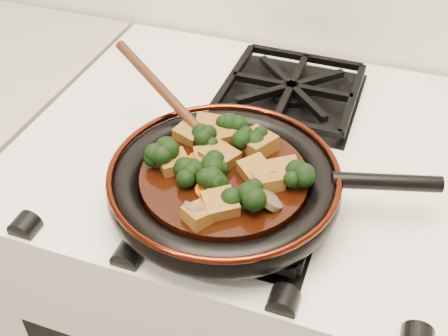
% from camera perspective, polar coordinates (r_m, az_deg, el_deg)
% --- Properties ---
extents(stove, '(0.76, 0.60, 0.90)m').
position_cam_1_polar(stove, '(1.21, 3.35, -14.51)').
color(stove, white).
rests_on(stove, ground).
extents(burner_grate_front, '(0.23, 0.23, 0.03)m').
position_cam_1_polar(burner_grate_front, '(0.77, 1.59, -2.98)').
color(burner_grate_front, black).
rests_on(burner_grate_front, stove).
extents(burner_grate_back, '(0.23, 0.23, 0.03)m').
position_cam_1_polar(burner_grate_back, '(0.98, 6.83, 7.80)').
color(burner_grate_back, black).
rests_on(burner_grate_back, stove).
extents(skillet, '(0.43, 0.31, 0.05)m').
position_cam_1_polar(skillet, '(0.74, 0.19, -1.52)').
color(skillet, black).
rests_on(skillet, burner_grate_front).
extents(braising_sauce, '(0.22, 0.22, 0.02)m').
position_cam_1_polar(braising_sauce, '(0.74, 0.00, -1.23)').
color(braising_sauce, black).
rests_on(braising_sauce, skillet).
extents(tofu_cube_0, '(0.06, 0.06, 0.03)m').
position_cam_1_polar(tofu_cube_0, '(0.77, 3.32, 2.51)').
color(tofu_cube_0, brown).
rests_on(tofu_cube_0, braising_sauce).
extents(tofu_cube_1, '(0.05, 0.05, 0.03)m').
position_cam_1_polar(tofu_cube_1, '(0.67, -2.48, -4.76)').
color(tofu_cube_1, brown).
rests_on(tofu_cube_1, braising_sauce).
extents(tofu_cube_2, '(0.06, 0.06, 0.02)m').
position_cam_1_polar(tofu_cube_2, '(0.68, -0.42, -3.77)').
color(tofu_cube_2, brown).
rests_on(tofu_cube_2, braising_sauce).
extents(tofu_cube_3, '(0.05, 0.05, 0.03)m').
position_cam_1_polar(tofu_cube_3, '(0.80, -1.45, 4.11)').
color(tofu_cube_3, brown).
rests_on(tofu_cube_3, braising_sauce).
extents(tofu_cube_4, '(0.05, 0.05, 0.03)m').
position_cam_1_polar(tofu_cube_4, '(0.73, 6.14, -0.39)').
color(tofu_cube_4, brown).
rests_on(tofu_cube_4, braising_sauce).
extents(tofu_cube_5, '(0.06, 0.06, 0.03)m').
position_cam_1_polar(tofu_cube_5, '(0.75, -0.49, 0.99)').
color(tofu_cube_5, brown).
rests_on(tofu_cube_5, braising_sauce).
extents(tofu_cube_6, '(0.05, 0.06, 0.03)m').
position_cam_1_polar(tofu_cube_6, '(0.72, 4.29, -1.20)').
color(tofu_cube_6, brown).
rests_on(tofu_cube_6, braising_sauce).
extents(tofu_cube_7, '(0.05, 0.05, 0.02)m').
position_cam_1_polar(tofu_cube_7, '(0.75, -1.64, 1.00)').
color(tofu_cube_7, brown).
rests_on(tofu_cube_7, braising_sauce).
extents(tofu_cube_8, '(0.05, 0.05, 0.02)m').
position_cam_1_polar(tofu_cube_8, '(0.79, -0.08, 3.44)').
color(tofu_cube_8, brown).
rests_on(tofu_cube_8, braising_sauce).
extents(tofu_cube_9, '(0.05, 0.04, 0.03)m').
position_cam_1_polar(tofu_cube_9, '(0.79, -3.48, 3.46)').
color(tofu_cube_9, brown).
rests_on(tofu_cube_9, braising_sauce).
extents(tofu_cube_10, '(0.05, 0.05, 0.03)m').
position_cam_1_polar(tofu_cube_10, '(0.73, 3.22, -0.36)').
color(tofu_cube_10, brown).
rests_on(tofu_cube_10, braising_sauce).
extents(tofu_cube_11, '(0.05, 0.05, 0.02)m').
position_cam_1_polar(tofu_cube_11, '(0.74, -5.11, 0.48)').
color(tofu_cube_11, brown).
rests_on(tofu_cube_11, braising_sauce).
extents(broccoli_floret_0, '(0.09, 0.09, 0.07)m').
position_cam_1_polar(broccoli_floret_0, '(0.69, -1.44, -2.24)').
color(broccoli_floret_0, black).
rests_on(broccoli_floret_0, braising_sauce).
extents(broccoli_floret_1, '(0.07, 0.07, 0.06)m').
position_cam_1_polar(broccoli_floret_1, '(0.72, 7.27, -1.00)').
color(broccoli_floret_1, black).
rests_on(broccoli_floret_1, braising_sauce).
extents(broccoli_floret_2, '(0.09, 0.09, 0.07)m').
position_cam_1_polar(broccoli_floret_2, '(0.72, -3.19, -0.56)').
color(broccoli_floret_2, black).
rests_on(broccoli_floret_2, braising_sauce).
extents(broccoli_floret_3, '(0.08, 0.08, 0.07)m').
position_cam_1_polar(broccoli_floret_3, '(0.68, 2.05, -3.20)').
color(broccoli_floret_3, black).
rests_on(broccoli_floret_3, braising_sauce).
extents(broccoli_floret_4, '(0.08, 0.08, 0.06)m').
position_cam_1_polar(broccoli_floret_4, '(0.77, -1.95, 2.67)').
color(broccoli_floret_4, black).
rests_on(broccoli_floret_4, braising_sauce).
extents(broccoli_floret_5, '(0.08, 0.08, 0.05)m').
position_cam_1_polar(broccoli_floret_5, '(0.79, 0.76, 3.88)').
color(broccoli_floret_5, black).
rests_on(broccoli_floret_5, braising_sauce).
extents(broccoli_floret_6, '(0.09, 0.09, 0.07)m').
position_cam_1_polar(broccoli_floret_6, '(0.75, -6.27, 1.24)').
color(broccoli_floret_6, black).
rests_on(broccoli_floret_6, braising_sauce).
extents(broccoli_floret_7, '(0.08, 0.07, 0.07)m').
position_cam_1_polar(broccoli_floret_7, '(0.77, 3.03, 2.87)').
color(broccoli_floret_7, black).
rests_on(broccoli_floret_7, braising_sauce).
extents(broccoli_floret_8, '(0.06, 0.07, 0.06)m').
position_cam_1_polar(broccoli_floret_8, '(0.73, -0.40, 0.06)').
color(broccoli_floret_8, black).
rests_on(broccoli_floret_8, braising_sauce).
extents(carrot_coin_0, '(0.03, 0.03, 0.02)m').
position_cam_1_polar(carrot_coin_0, '(0.75, -2.72, 0.78)').
color(carrot_coin_0, '#C14D05').
rests_on(carrot_coin_0, braising_sauce).
extents(carrot_coin_1, '(0.03, 0.03, 0.02)m').
position_cam_1_polar(carrot_coin_1, '(0.79, -1.25, 3.07)').
color(carrot_coin_1, '#C14D05').
rests_on(carrot_coin_1, braising_sauce).
extents(carrot_coin_2, '(0.03, 0.03, 0.01)m').
position_cam_1_polar(carrot_coin_2, '(0.71, -1.71, -2.25)').
color(carrot_coin_2, '#C14D05').
rests_on(carrot_coin_2, braising_sauce).
extents(carrot_coin_3, '(0.03, 0.03, 0.02)m').
position_cam_1_polar(carrot_coin_3, '(0.79, -1.30, 3.18)').
color(carrot_coin_3, '#C14D05').
rests_on(carrot_coin_3, braising_sauce).
extents(mushroom_slice_0, '(0.04, 0.04, 0.03)m').
position_cam_1_polar(mushroom_slice_0, '(0.79, 1.49, 3.42)').
color(mushroom_slice_0, brown).
rests_on(mushroom_slice_0, braising_sauce).
extents(mushroom_slice_1, '(0.05, 0.05, 0.03)m').
position_cam_1_polar(mushroom_slice_1, '(0.69, 4.64, -3.29)').
color(mushroom_slice_1, brown).
rests_on(mushroom_slice_1, braising_sauce).
extents(mushroom_slice_2, '(0.04, 0.03, 0.03)m').
position_cam_1_polar(mushroom_slice_2, '(0.68, -2.79, -4.24)').
color(mushroom_slice_2, brown).
rests_on(mushroom_slice_2, braising_sauce).
extents(wooden_spoon, '(0.14, 0.10, 0.24)m').
position_cam_1_polar(wooden_spoon, '(0.80, -3.91, 5.33)').
color(wooden_spoon, '#40200D').
rests_on(wooden_spoon, braising_sauce).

